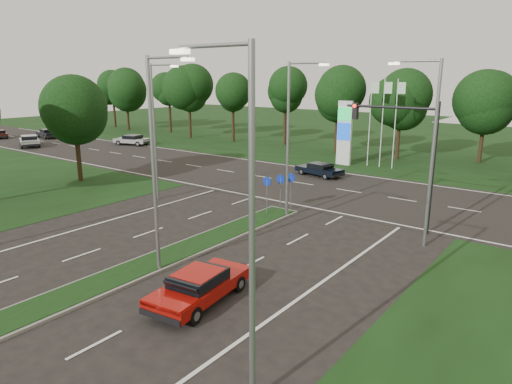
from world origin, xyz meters
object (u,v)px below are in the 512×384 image
Objects in this scene: red_sedan at (200,285)px; far_car_a at (132,140)px; far_car_c at (48,133)px; navy_sedan at (319,169)px; far_car_b at (29,141)px.

far_car_a reaches higher than red_sedan.
far_car_c is (-49.03, 21.13, 0.00)m from red_sedan.
red_sedan is at bearing -102.74° from far_car_c.
red_sedan is 0.99× the size of far_car_a.
far_car_a reaches higher than navy_sedan.
far_car_b is 1.12× the size of far_car_c.
red_sedan is 42.00m from far_car_a.
far_car_c is (-5.67, 5.43, -0.06)m from far_car_b.
far_car_a reaches higher than far_car_c.
far_car_b reaches higher than red_sedan.
far_car_a is (-27.12, 1.83, 0.07)m from navy_sedan.
navy_sedan is at bearing 101.57° from red_sedan.
far_car_b reaches higher than navy_sedan.
far_car_b is at bearing 110.60° from navy_sedan.
far_car_a is 0.92× the size of far_car_b.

